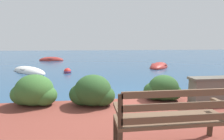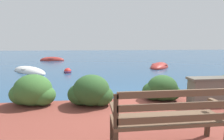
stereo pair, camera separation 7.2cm
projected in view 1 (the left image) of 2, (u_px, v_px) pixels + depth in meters
name	position (u px, v px, depth m)	size (l,w,h in m)	color
ground_plane	(131.00, 106.00, 4.94)	(80.00, 80.00, 0.00)	navy
park_bench	(173.00, 117.00, 2.50)	(1.67, 0.48, 0.93)	#433123
hedge_clump_far_left	(34.00, 92.00, 4.32)	(1.14, 0.82, 0.78)	#38662D
hedge_clump_left	(92.00, 92.00, 4.31)	(1.13, 0.82, 0.77)	#284C23
hedge_clump_centre	(163.00, 89.00, 4.72)	(1.01, 0.73, 0.69)	#284C23
rowboat_nearest	(29.00, 72.00, 10.58)	(2.97, 2.97, 0.63)	silver
rowboat_mid	(159.00, 67.00, 12.73)	(2.43, 2.79, 0.65)	#9E2D28
rowboat_far	(51.00, 60.00, 17.61)	(2.46, 1.07, 0.69)	#9E2D28
mooring_buoy	(67.00, 72.00, 10.41)	(0.47, 0.47, 0.43)	red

